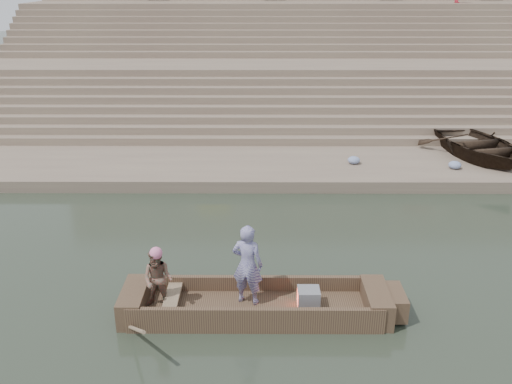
{
  "coord_description": "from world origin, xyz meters",
  "views": [
    {
      "loc": [
        -2.94,
        -10.61,
        6.74
      ],
      "look_at": [
        -3.0,
        2.65,
        1.4
      ],
      "focal_mm": 38.21,
      "sensor_mm": 36.0,
      "label": 1
    }
  ],
  "objects_px": {
    "beached_rowboat": "(478,145)",
    "rowing_man": "(158,280)",
    "standing_man": "(247,265)",
    "main_rowboat": "(255,310)",
    "television": "(308,298)"
  },
  "relations": [
    {
      "from": "beached_rowboat",
      "to": "rowing_man",
      "type": "bearing_deg",
      "value": -149.86
    },
    {
      "from": "main_rowboat",
      "to": "beached_rowboat",
      "type": "height_order",
      "value": "beached_rowboat"
    },
    {
      "from": "main_rowboat",
      "to": "beached_rowboat",
      "type": "relative_size",
      "value": 1.1
    },
    {
      "from": "rowing_man",
      "to": "beached_rowboat",
      "type": "xyz_separation_m",
      "value": [
        10.18,
        9.6,
        -0.02
      ]
    },
    {
      "from": "main_rowboat",
      "to": "rowing_man",
      "type": "bearing_deg",
      "value": -177.92
    },
    {
      "from": "main_rowboat",
      "to": "television",
      "type": "bearing_deg",
      "value": -0.0
    },
    {
      "from": "main_rowboat",
      "to": "standing_man",
      "type": "xyz_separation_m",
      "value": [
        -0.16,
        0.16,
        1.01
      ]
    },
    {
      "from": "standing_man",
      "to": "beached_rowboat",
      "type": "bearing_deg",
      "value": -115.48
    },
    {
      "from": "main_rowboat",
      "to": "rowing_man",
      "type": "distance_m",
      "value": 2.15
    },
    {
      "from": "beached_rowboat",
      "to": "standing_man",
      "type": "bearing_deg",
      "value": -144.86
    },
    {
      "from": "main_rowboat",
      "to": "standing_man",
      "type": "relative_size",
      "value": 2.79
    },
    {
      "from": "main_rowboat",
      "to": "rowing_man",
      "type": "xyz_separation_m",
      "value": [
        -2.0,
        -0.07,
        0.78
      ]
    },
    {
      "from": "standing_man",
      "to": "beached_rowboat",
      "type": "height_order",
      "value": "standing_man"
    },
    {
      "from": "standing_man",
      "to": "beached_rowboat",
      "type": "relative_size",
      "value": 0.39
    },
    {
      "from": "standing_man",
      "to": "main_rowboat",
      "type": "bearing_deg",
      "value": 151.6
    }
  ]
}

